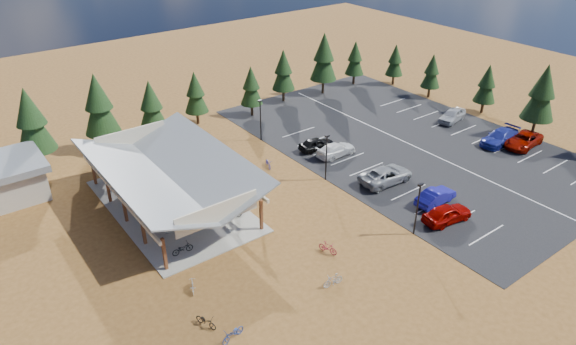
{
  "coord_description": "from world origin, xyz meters",
  "views": [
    {
      "loc": [
        -26.02,
        -32.91,
        26.88
      ],
      "look_at": [
        0.15,
        2.07,
        2.44
      ],
      "focal_mm": 32.0,
      "sensor_mm": 36.0,
      "label": 1
    }
  ],
  "objects": [
    {
      "name": "bike_pavilion",
      "position": [
        -10.0,
        7.0,
        3.82
      ],
      "size": [
        11.65,
        19.4,
        4.97
      ],
      "color": "#592419",
      "rests_on": "concrete_pad"
    },
    {
      "name": "bike_5",
      "position": [
        -6.54,
        5.6,
        0.58
      ],
      "size": [
        1.64,
        0.71,
        0.96
      ],
      "primitive_type": "imported",
      "rotation": [
        0.0,
        0.0,
        1.74
      ],
      "color": "#9CA0A5",
      "rests_on": "concrete_pad"
    },
    {
      "name": "pine_4",
      "position": [
        1.25,
        22.99,
        4.24
      ],
      "size": [
        2.98,
        2.98,
        6.95
      ],
      "color": "#382314",
      "rests_on": "ground"
    },
    {
      "name": "pine_13",
      "position": [
        32.67,
        18.37,
        3.81
      ],
      "size": [
        2.68,
        2.68,
        6.25
      ],
      "color": "#382314",
      "rests_on": "ground"
    },
    {
      "name": "bike_1",
      "position": [
        -11.87,
        2.9,
        0.59
      ],
      "size": [
        1.66,
        0.57,
        0.98
      ],
      "primitive_type": "imported",
      "rotation": [
        0.0,
        0.0,
        1.64
      ],
      "color": "gray",
      "rests_on": "concrete_pad"
    },
    {
      "name": "concrete_pad",
      "position": [
        -10.0,
        7.0,
        0.05
      ],
      "size": [
        10.6,
        18.6,
        0.1
      ],
      "primitive_type": "cube",
      "color": "gray",
      "rests_on": "ground"
    },
    {
      "name": "bike_10",
      "position": [
        -14.11,
        -10.79,
        0.5
      ],
      "size": [
        2.02,
        1.06,
        1.01
      ],
      "primitive_type": "imported",
      "rotation": [
        0.0,
        0.0,
        4.92
      ],
      "color": "navy",
      "rests_on": "ground"
    },
    {
      "name": "lamp_post_1",
      "position": [
        5.0,
        2.0,
        2.98
      ],
      "size": [
        0.5,
        0.25,
        5.14
      ],
      "color": "black",
      "rests_on": "ground"
    },
    {
      "name": "pine_2",
      "position": [
        -10.86,
        22.62,
        5.64
      ],
      "size": [
        3.97,
        3.97,
        9.24
      ],
      "color": "#382314",
      "rests_on": "ground"
    },
    {
      "name": "lamp_post_0",
      "position": [
        5.0,
        -10.0,
        2.98
      ],
      "size": [
        0.5,
        0.25,
        5.14
      ],
      "color": "black",
      "rests_on": "ground"
    },
    {
      "name": "bike_2",
      "position": [
        -10.81,
        8.1,
        0.56
      ],
      "size": [
        1.78,
        0.7,
        0.92
      ],
      "primitive_type": "imported",
      "rotation": [
        0.0,
        0.0,
        1.52
      ],
      "color": "#0F4598",
      "rests_on": "concrete_pad"
    },
    {
      "name": "bike_8",
      "position": [
        -14.99,
        -8.63,
        0.47
      ],
      "size": [
        1.2,
        1.91,
        0.95
      ],
      "primitive_type": "imported",
      "rotation": [
        0.0,
        0.0,
        0.34
      ],
      "color": "black",
      "rests_on": "ground"
    },
    {
      "name": "pine_7",
      "position": [
        21.39,
        21.86,
        5.49
      ],
      "size": [
        3.86,
        3.86,
        8.99
      ],
      "color": "#382314",
      "rests_on": "ground"
    },
    {
      "name": "pine_5",
      "position": [
        8.37,
        21.08,
        4.14
      ],
      "size": [
        2.91,
        2.91,
        6.78
      ],
      "color": "#382314",
      "rests_on": "ground"
    },
    {
      "name": "pine_3",
      "position": [
        -5.43,
        21.06,
        4.73
      ],
      "size": [
        3.33,
        3.33,
        7.75
      ],
      "color": "#382314",
      "rests_on": "ground"
    },
    {
      "name": "pine_10",
      "position": [
        32.7,
        -4.82,
        5.49
      ],
      "size": [
        3.86,
        3.86,
        8.98
      ],
      "color": "#382314",
      "rests_on": "ground"
    },
    {
      "name": "bike_4",
      "position": [
        -6.59,
        1.29,
        0.59
      ],
      "size": [
        1.93,
        0.94,
        0.97
      ],
      "primitive_type": "imported",
      "rotation": [
        0.0,
        0.0,
        1.74
      ],
      "color": "black",
      "rests_on": "concrete_pad"
    },
    {
      "name": "pine_12",
      "position": [
        32.75,
        11.45,
        3.88
      ],
      "size": [
        2.73,
        2.73,
        6.37
      ],
      "color": "#382314",
      "rests_on": "ground"
    },
    {
      "name": "bike_3",
      "position": [
        -13.31,
        13.66,
        0.59
      ],
      "size": [
        1.67,
        0.6,
        0.98
      ],
      "primitive_type": "imported",
      "rotation": [
        0.0,
        0.0,
        1.66
      ],
      "color": "maroon",
      "rests_on": "concrete_pad"
    },
    {
      "name": "trash_bin_0",
      "position": [
        -5.02,
        2.8,
        0.45
      ],
      "size": [
        0.6,
        0.6,
        0.9
      ],
      "primitive_type": "cylinder",
      "color": "#48301A",
      "rests_on": "ground"
    },
    {
      "name": "car_2",
      "position": [
        9.62,
        -2.16,
        0.87
      ],
      "size": [
        6.11,
        3.08,
        1.66
      ],
      "primitive_type": "imported",
      "rotation": [
        0.0,
        0.0,
        1.51
      ],
      "color": "gray",
      "rests_on": "asphalt_lot"
    },
    {
      "name": "pine_6",
      "position": [
        14.85,
        22.79,
        4.57
      ],
      "size": [
        3.21,
        3.21,
        7.48
      ],
      "color": "#382314",
      "rests_on": "ground"
    },
    {
      "name": "bike_14",
      "position": [
        1.78,
        7.84,
        0.47
      ],
      "size": [
        1.2,
        1.9,
        0.94
      ],
      "primitive_type": "imported",
      "rotation": [
        0.0,
        0.0,
        -0.35
      ],
      "color": "navy",
      "rests_on": "ground"
    },
    {
      "name": "car_6",
      "position": [
        28.67,
        -5.98,
        0.83
      ],
      "size": [
        5.93,
        3.19,
        1.58
      ],
      "primitive_type": "imported",
      "rotation": [
        0.0,
        0.0,
        -1.47
      ],
      "color": "#840B00",
      "rests_on": "asphalt_lot"
    },
    {
      "name": "pine_11",
      "position": [
        33.8,
        3.2,
        4.1
      ],
      "size": [
        2.89,
        2.89,
        6.72
      ],
      "color": "#382314",
      "rests_on": "ground"
    },
    {
      "name": "asphalt_lot",
      "position": [
        18.5,
        3.0,
        0.02
      ],
      "size": [
        27.0,
        44.0,
        0.04
      ],
      "primitive_type": "cube",
      "color": "black",
      "rests_on": "ground"
    },
    {
      "name": "pine_1",
      "position": [
        -17.99,
        22.44,
        5.63
      ],
      "size": [
        3.96,
        3.96,
        9.22
      ],
      "color": "#382314",
      "rests_on": "ground"
    },
    {
      "name": "bike_0",
      "position": [
        -12.64,
        -0.38,
        0.59
      ],
      "size": [
        1.88,
        0.73,
        0.97
      ],
      "primitive_type": "imported",
      "rotation": [
        0.0,
        0.0,
        1.53
      ],
      "color": "black",
      "rests_on": "concrete_pad"
    },
    {
      "name": "bike_11",
      "position": [
        -2.83,
        -7.47,
        0.53
      ],
      "size": [
        0.99,
        1.82,
        1.05
      ],
      "primitive_type": "imported",
      "rotation": [
        0.0,
        0.0,
        0.3
      ],
      "color": "maroon",
      "rests_on": "ground"
    },
    {
      "name": "lamp_post_2",
      "position": [
        5.0,
        14.0,
        2.98
      ],
      "size": [
        0.5,
        0.25,
        5.14
      ],
      "color": "black",
      "rests_on": "ground"
    },
    {
      "name": "bike_7",
      "position": [
        -7.12,
        14.8,
        0.57
      ],
      "size": [
        1.62,
        0.66,
        0.94
      ],
      "primitive_type": "imported",
      "rotation": [
        0.0,
        0.0,
        1.43
      ],
      "color": "maroon",
      "rests_on": "concrete_pad"
    },
    {
      "name": "car_8",
      "position": [
        28.1,
        3.76,
        0.86
      ],
      "size": [
        5.08,
        2.81,
        1.64
      ],
      "primitive_type": "imported",
      "rotation": [
        0.0,
        0.0,
        -1.38
      ],
      "color": "#AAADB2",
      "rests_on": "asphalt_lot"
    },
    {
      "name": "car_0",
      "position": [
        8.86,
        -10.47,
        0.87
      ],
      "size": [
        5.11,
        2.61,
        1.67
      ],
      "primitive_type": "imported",
      "rotation": [
        0.0,
        0.0,
        1.43
      ],
      "color": "#930400",
      "rests_on": "asphalt_lot"
    },
    {
      "name": "car_4",
      "position": [
        8.67,
        7.92,
        0.77
      ],
      "size": [
        4.48,
        2.28,
        1.46
      ],
      "primitive_type": "imported",
      "rotation": [
        0.0,
        0.0,
        1.44
      ],
      "color": "black",
      "rests_on": "asphalt_lot"
    },
    {
      "name": "pine_8",
      "position": [
        27.87,
        22.13,
        4.08
      ],
      "size": [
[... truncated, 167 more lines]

